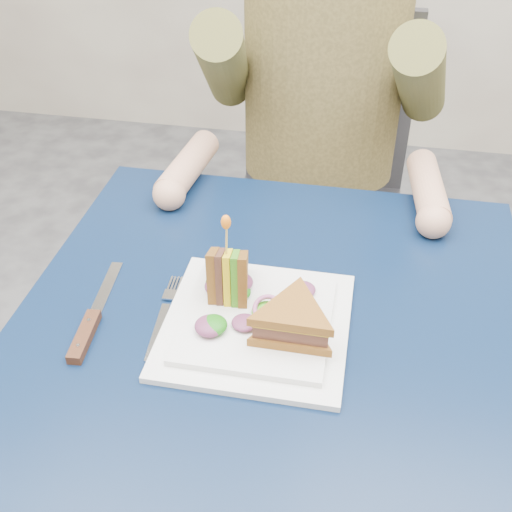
% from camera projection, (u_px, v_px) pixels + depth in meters
% --- Properties ---
extents(table, '(0.75, 0.75, 0.73)m').
position_uv_depth(table, '(272.00, 354.00, 0.98)').
color(table, black).
rests_on(table, ground).
extents(chair, '(0.42, 0.40, 0.93)m').
position_uv_depth(chair, '(320.00, 175.00, 1.63)').
color(chair, '#47474C').
rests_on(chair, ground).
extents(diner, '(0.54, 0.59, 0.74)m').
position_uv_depth(diner, '(325.00, 44.00, 1.31)').
color(diner, brown).
rests_on(diner, chair).
extents(plate, '(0.26, 0.26, 0.02)m').
position_uv_depth(plate, '(256.00, 323.00, 0.91)').
color(plate, white).
rests_on(plate, table).
extents(sandwich_flat, '(0.13, 0.13, 0.05)m').
position_uv_depth(sandwich_flat, '(293.00, 321.00, 0.86)').
color(sandwich_flat, brown).
rests_on(sandwich_flat, plate).
extents(sandwich_upright, '(0.08, 0.13, 0.13)m').
position_uv_depth(sandwich_upright, '(228.00, 275.00, 0.92)').
color(sandwich_upright, brown).
rests_on(sandwich_upright, plate).
extents(fork, '(0.03, 0.18, 0.01)m').
position_uv_depth(fork, '(162.00, 318.00, 0.93)').
color(fork, silver).
rests_on(fork, table).
extents(knife, '(0.04, 0.22, 0.02)m').
position_uv_depth(knife, '(89.00, 327.00, 0.91)').
color(knife, silver).
rests_on(knife, table).
extents(toothpick, '(0.01, 0.01, 0.06)m').
position_uv_depth(toothpick, '(227.00, 239.00, 0.89)').
color(toothpick, tan).
rests_on(toothpick, sandwich_upright).
extents(toothpick_frill, '(0.01, 0.01, 0.02)m').
position_uv_depth(toothpick_frill, '(226.00, 222.00, 0.87)').
color(toothpick_frill, orange).
rests_on(toothpick_frill, sandwich_upright).
extents(lettuce_spill, '(0.15, 0.13, 0.02)m').
position_uv_depth(lettuce_spill, '(261.00, 308.00, 0.90)').
color(lettuce_spill, '#337A14').
rests_on(lettuce_spill, plate).
extents(onion_ring, '(0.04, 0.04, 0.02)m').
position_uv_depth(onion_ring, '(268.00, 308.00, 0.90)').
color(onion_ring, '#9E4C7A').
rests_on(onion_ring, plate).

